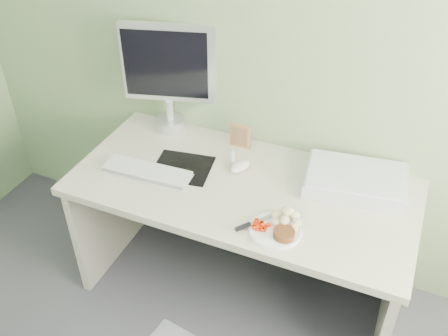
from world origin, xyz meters
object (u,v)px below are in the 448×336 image
at_px(plate, 275,230).
at_px(scanner, 356,181).
at_px(desk, 241,214).
at_px(monitor, 169,72).

relative_size(plate, scanner, 0.48).
xyz_separation_m(desk, monitor, (-0.53, 0.32, 0.51)).
bearing_deg(monitor, scanner, -23.02).
bearing_deg(plate, monitor, 144.51).
bearing_deg(monitor, plate, -51.24).
relative_size(plate, monitor, 0.38).
bearing_deg(scanner, plate, -128.33).
xyz_separation_m(scanner, monitor, (-1.02, 0.13, 0.29)).
distance_m(plate, scanner, 0.49).
relative_size(desk, plate, 7.21).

